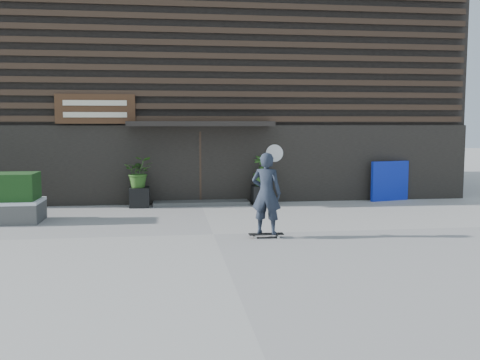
{
  "coord_description": "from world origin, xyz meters",
  "views": [
    {
      "loc": [
        -1.02,
        -12.26,
        2.56
      ],
      "look_at": [
        0.82,
        1.49,
        1.1
      ],
      "focal_mm": 40.37,
      "sensor_mm": 36.0,
      "label": 1
    }
  ],
  "objects": [
    {
      "name": "entrance_step",
      "position": [
        0.0,
        4.6,
        0.06
      ],
      "size": [
        3.0,
        0.8,
        0.12
      ],
      "primitive_type": "cube",
      "color": "#454543",
      "rests_on": "ground"
    },
    {
      "name": "planter_pot_left",
      "position": [
        -1.9,
        4.4,
        0.3
      ],
      "size": [
        0.6,
        0.6,
        0.6
      ],
      "primitive_type": "cube",
      "color": "black",
      "rests_on": "ground"
    },
    {
      "name": "skateboarder",
      "position": [
        1.14,
        -0.53,
        1.0
      ],
      "size": [
        0.79,
        0.67,
        1.92
      ],
      "color": "black",
      "rests_on": "ground"
    },
    {
      "name": "ground",
      "position": [
        0.0,
        0.0,
        0.0
      ],
      "size": [
        80.0,
        80.0,
        0.0
      ],
      "primitive_type": "plane",
      "color": "#A19E99",
      "rests_on": "ground"
    },
    {
      "name": "building",
      "position": [
        -0.0,
        9.96,
        3.99
      ],
      "size": [
        18.0,
        11.0,
        8.0
      ],
      "color": "black",
      "rests_on": "ground"
    },
    {
      "name": "bamboo_left",
      "position": [
        -1.9,
        4.4,
        1.08
      ],
      "size": [
        0.86,
        0.75,
        0.96
      ],
      "primitive_type": "imported",
      "color": "#2D591E",
      "rests_on": "planter_pot_left"
    },
    {
      "name": "planter_pot_right",
      "position": [
        1.9,
        4.4,
        0.3
      ],
      "size": [
        0.6,
        0.6,
        0.6
      ],
      "primitive_type": "cube",
      "color": "black",
      "rests_on": "ground"
    },
    {
      "name": "blue_tarp",
      "position": [
        6.27,
        4.7,
        0.66
      ],
      "size": [
        1.39,
        0.45,
        1.31
      ],
      "primitive_type": "cube",
      "rotation": [
        0.0,
        0.0,
        0.24
      ],
      "color": "#0C1EA8",
      "rests_on": "ground"
    },
    {
      "name": "bamboo_right",
      "position": [
        1.9,
        4.4,
        1.08
      ],
      "size": [
        0.54,
        0.54,
        0.96
      ],
      "primitive_type": "imported",
      "color": "#2D591E",
      "rests_on": "planter_pot_right"
    }
  ]
}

